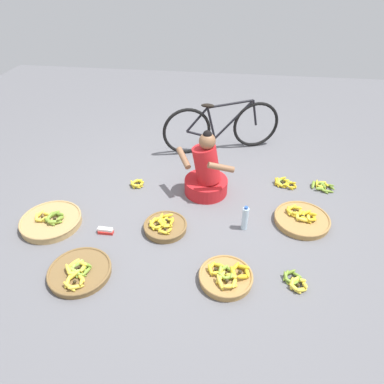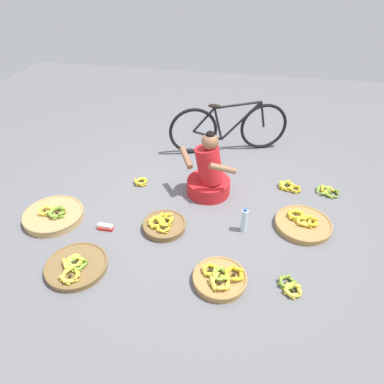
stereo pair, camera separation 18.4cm
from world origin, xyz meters
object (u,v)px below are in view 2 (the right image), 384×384
banana_basket_front_left (220,278)px  water_bottle (244,221)px  packet_carton_stack (105,227)px  banana_basket_back_right (164,225)px  banana_basket_near_vendor (303,224)px  vendor_woman_front (209,174)px  loose_bananas_back_left (290,287)px  loose_bananas_back_center (288,186)px  loose_bananas_near_bicycle (141,182)px  loose_bananas_front_right (327,191)px  banana_basket_mid_left (76,266)px  bicycle_leaning (229,128)px  banana_basket_mid_right (54,215)px

banana_basket_front_left → water_bottle: size_ratio=1.68×
banana_basket_front_left → packet_carton_stack: banana_basket_front_left is taller
banana_basket_back_right → banana_basket_near_vendor: size_ratio=0.77×
vendor_woman_front → water_bottle: size_ratio=2.82×
banana_basket_front_left → loose_bananas_back_left: banana_basket_front_left is taller
loose_bananas_back_center → loose_bananas_near_bicycle: bearing=-171.9°
banana_basket_back_right → loose_bananas_front_right: bearing=29.5°
banana_basket_mid_left → loose_bananas_back_center: banana_basket_mid_left is taller
bicycle_leaning → loose_bananas_back_center: bicycle_leaning is taller
banana_basket_back_right → banana_basket_mid_right: (-1.24, -0.08, 0.00)m
bicycle_leaning → packet_carton_stack: bicycle_leaning is taller
bicycle_leaning → packet_carton_stack: bearing=-119.0°
banana_basket_mid_left → loose_bananas_back_center: bearing=40.9°
banana_basket_mid_right → loose_bananas_near_bicycle: 1.11m
water_bottle → banana_basket_mid_left: bearing=-150.7°
banana_basket_back_right → packet_carton_stack: size_ratio=2.77×
water_bottle → bicycle_leaning: bearing=102.0°
banana_basket_mid_right → packet_carton_stack: banana_basket_mid_right is taller
loose_bananas_near_bicycle → banana_basket_mid_left: bearing=-96.1°
banana_basket_front_left → banana_basket_mid_left: bearing=-175.3°
bicycle_leaning → loose_bananas_back_left: 2.54m
banana_basket_near_vendor → loose_bananas_back_center: bearing=100.4°
loose_bananas_back_left → loose_bananas_front_right: bearing=72.6°
banana_basket_mid_right → loose_bananas_back_center: 2.79m
banana_basket_near_vendor → packet_carton_stack: banana_basket_near_vendor is taller
vendor_woman_front → packet_carton_stack: (-0.97, -0.87, -0.24)m
banana_basket_mid_left → loose_bananas_near_bicycle: size_ratio=2.87×
loose_bananas_near_bicycle → water_bottle: (1.34, -0.62, 0.11)m
banana_basket_front_left → banana_basket_mid_left: (-1.34, -0.11, -0.01)m
banana_basket_mid_right → loose_bananas_front_right: (3.03, 1.09, -0.02)m
bicycle_leaning → packet_carton_stack: 2.27m
loose_bananas_near_bicycle → packet_carton_stack: 0.90m
loose_bananas_back_center → banana_basket_near_vendor: bearing=-79.6°
packet_carton_stack → water_bottle: bearing=10.5°
banana_basket_near_vendor → loose_bananas_near_bicycle: (-1.96, 0.44, -0.01)m
banana_basket_mid_left → bicycle_leaning: bearing=65.8°
banana_basket_mid_left → packet_carton_stack: bearing=85.1°
loose_bananas_back_center → packet_carton_stack: 2.26m
banana_basket_mid_left → banana_basket_mid_right: (-0.58, 0.62, 0.01)m
loose_bananas_back_left → packet_carton_stack: bearing=167.7°
loose_bananas_front_right → banana_basket_back_right: bearing=-150.5°
loose_bananas_back_left → packet_carton_stack: 1.96m
loose_bananas_front_right → bicycle_leaning: bearing=148.2°
banana_basket_front_left → banana_basket_near_vendor: 1.20m
bicycle_leaning → loose_bananas_front_right: size_ratio=5.46×
bicycle_leaning → banana_basket_mid_left: 2.79m
banana_basket_front_left → loose_bananas_front_right: 1.95m
banana_basket_mid_right → loose_bananas_front_right: banana_basket_mid_right is taller
banana_basket_front_left → water_bottle: bearing=78.0°
water_bottle → loose_bananas_near_bicycle: bearing=155.0°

